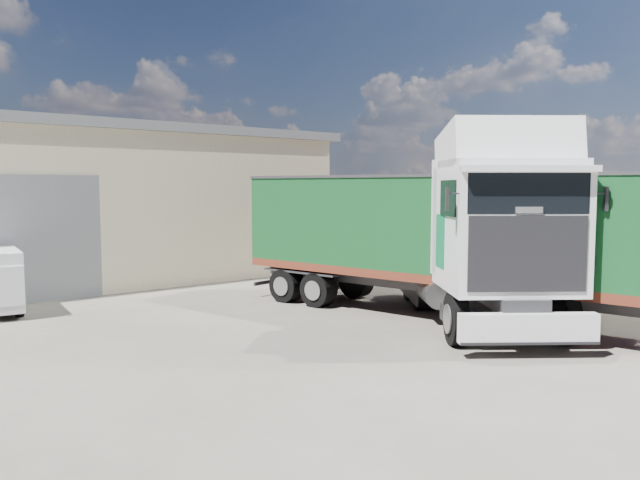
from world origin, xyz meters
TOP-DOWN VIEW (x-y plane):
  - ground at (0.00, 0.00)m, footprint 120.00×120.00m
  - brick_boundary_wall at (11.50, 6.00)m, footprint 0.35×26.00m
  - tractor_unit at (5.17, -0.20)m, footprint 6.27×7.02m
  - box_trailer at (5.41, 1.83)m, footprint 4.42×10.97m

SIDE VIEW (x-z plane):
  - ground at x=0.00m, z-range 0.00..0.00m
  - brick_boundary_wall at x=11.50m, z-range 0.00..2.50m
  - tractor_unit at x=5.17m, z-range -0.37..4.31m
  - box_trailer at x=5.41m, z-range 0.39..3.96m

